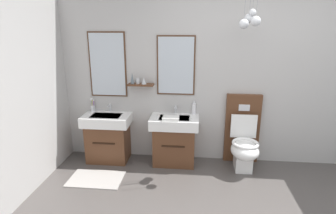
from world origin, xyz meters
The scene contains 10 objects.
wall_back centered at (-0.02, 1.74, 1.26)m, with size 5.46×0.63×2.52m.
bath_mat centered at (-1.97, 0.92, 0.01)m, with size 0.68×0.44×0.01m, color #9E9993.
vanity_sink_left centered at (-1.97, 1.49, 0.37)m, with size 0.67×0.45×0.69m.
tap_on_left_sink centered at (-1.97, 1.65, 0.76)m, with size 0.03×0.13×0.11m.
vanity_sink_right centered at (-1.00, 1.49, 0.37)m, with size 0.67×0.45×0.69m.
tap_on_right_sink centered at (-1.00, 1.65, 0.76)m, with size 0.03×0.13×0.11m.
toilet centered at (-0.05, 1.48, 0.38)m, with size 0.48×0.62×1.00m.
toothbrush_cup centered at (-2.22, 1.64, 0.75)m, with size 0.07×0.07×0.20m.
soap_dispenser centered at (-0.74, 1.65, 0.78)m, with size 0.06×0.06×0.20m.
folded_hand_towel centered at (-1.04, 1.37, 0.71)m, with size 0.22×0.16×0.04m, color white.
Camera 1 is at (-0.72, -2.10, 1.89)m, focal length 29.35 mm.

